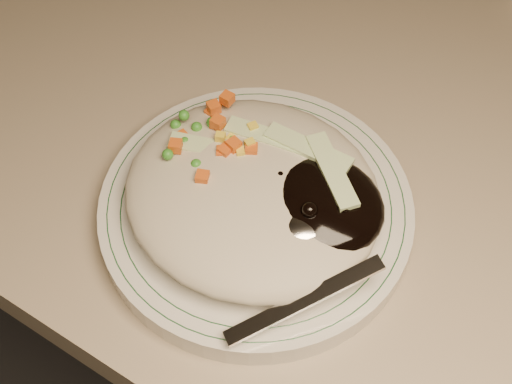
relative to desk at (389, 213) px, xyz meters
The scene contains 4 objects.
desk is the anchor object (origin of this frame).
plate 0.29m from the desk, 105.08° to the right, with size 0.24×0.24×0.02m, color silver.
plate_rim 0.30m from the desk, 105.08° to the right, with size 0.23×0.23×0.00m.
meal 0.32m from the desk, 103.84° to the right, with size 0.21×0.19×0.05m.
Camera 1 is at (0.11, 0.93, 1.21)m, focal length 50.00 mm.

